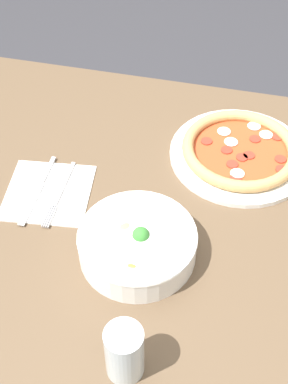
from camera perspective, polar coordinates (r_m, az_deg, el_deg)
The scene contains 8 objects.
ground_plane at distance 1.75m, azimuth 2.29°, elevation -18.81°, with size 8.00×8.00×0.00m, color #333338.
dining_table at distance 1.19m, azimuth 3.22°, elevation -5.65°, with size 1.24×0.91×0.76m.
pizza at distance 1.23m, azimuth 10.20°, elevation 4.30°, with size 0.32×0.32×0.04m.
bowl at distance 1.01m, azimuth -0.68°, elevation -5.48°, with size 0.23×0.23×0.08m.
napkin at distance 1.16m, azimuth -10.16°, elevation -0.03°, with size 0.20×0.20×0.00m.
fork at distance 1.15m, azimuth -8.92°, elevation -0.05°, with size 0.02×0.19×0.00m.
knife at distance 1.17m, azimuth -11.05°, elevation 0.58°, with size 0.02×0.20×0.01m.
glass at distance 0.87m, azimuth -2.11°, elevation -16.72°, with size 0.06×0.06×0.11m.
Camera 1 is at (-0.10, 0.72, 1.60)m, focal length 50.00 mm.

